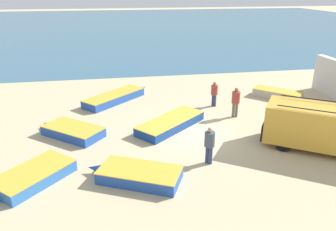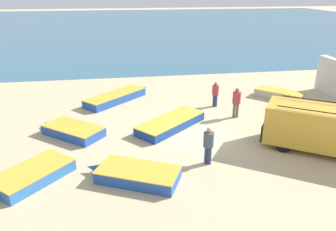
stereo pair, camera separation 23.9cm
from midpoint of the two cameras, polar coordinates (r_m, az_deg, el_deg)
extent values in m
plane|color=tan|center=(17.61, 4.63, -3.14)|extent=(200.00, 200.00, 0.00)
cube|color=#33607A|center=(67.96, -6.59, 15.48)|extent=(120.00, 80.00, 0.01)
cube|color=gold|center=(17.03, 25.25, -1.80)|extent=(5.53, 4.66, 1.82)
cube|color=black|center=(17.30, 16.12, -1.95)|extent=(1.14, 1.62, 0.82)
cube|color=#1E232D|center=(16.91, 16.76, 1.24)|extent=(1.06, 1.53, 0.58)
cylinder|color=black|center=(16.56, 19.10, -4.83)|extent=(0.66, 0.54, 0.64)
cylinder|color=black|center=(18.18, 19.72, -2.48)|extent=(0.66, 0.54, 0.64)
cylinder|color=black|center=(15.93, 25.81, 0.55)|extent=(3.62, 2.48, 0.05)
cylinder|color=black|center=(17.44, 25.81, 2.28)|extent=(3.62, 2.48, 0.05)
cube|color=#234CA3|center=(17.93, -16.54, -2.71)|extent=(3.42, 3.21, 0.48)
cone|color=#234CA3|center=(19.28, -20.54, -1.48)|extent=(0.82, 0.79, 0.46)
cube|color=gold|center=(17.87, -16.60, -2.20)|extent=(1.08, 1.25, 0.05)
cube|color=gold|center=(17.83, -16.63, -1.95)|extent=(3.46, 3.24, 0.04)
cube|color=#234CA3|center=(13.53, -5.44, -10.32)|extent=(3.61, 2.82, 0.47)
cone|color=#234CA3|center=(14.28, -12.99, -8.97)|extent=(0.84, 0.71, 0.45)
cube|color=gold|center=(13.44, -5.47, -9.70)|extent=(0.80, 1.39, 0.05)
cube|color=gold|center=(13.40, -5.48, -9.39)|extent=(3.65, 2.85, 0.04)
cube|color=navy|center=(18.18, 0.09, -1.43)|extent=(4.27, 3.98, 0.47)
cone|color=navy|center=(20.14, 4.83, 0.87)|extent=(1.01, 0.96, 0.44)
cube|color=gold|center=(18.11, 0.09, -0.93)|extent=(1.08, 1.20, 0.05)
cube|color=gold|center=(18.08, 0.09, -0.69)|extent=(4.31, 4.02, 0.04)
cube|color=#ADA89E|center=(24.16, 18.24, 3.51)|extent=(3.12, 3.13, 0.53)
cone|color=#ADA89E|center=(23.72, 22.70, 2.56)|extent=(0.85, 0.85, 0.50)
cube|color=gold|center=(24.11, 18.29, 3.96)|extent=(0.93, 0.93, 0.05)
cube|color=gold|center=(24.08, 18.32, 4.15)|extent=(3.15, 3.16, 0.04)
cube|color=#2D66AD|center=(14.53, -22.77, -9.70)|extent=(3.30, 3.40, 0.46)
cube|color=gold|center=(14.45, -22.87, -9.13)|extent=(1.27, 1.18, 0.05)
cube|color=gold|center=(14.41, -22.92, -8.84)|extent=(3.34, 3.43, 0.04)
cube|color=#234CA3|center=(22.55, -9.63, 3.02)|extent=(4.29, 4.17, 0.51)
cone|color=#234CA3|center=(24.46, -4.94, 4.75)|extent=(1.06, 1.04, 0.48)
cube|color=gold|center=(22.49, -9.66, 3.47)|extent=(1.03, 1.07, 0.05)
cube|color=gold|center=(22.47, -9.68, 3.68)|extent=(4.33, 4.21, 0.04)
cylinder|color=navy|center=(21.51, 7.88, 2.59)|extent=(0.15, 0.15, 0.79)
cylinder|color=navy|center=(21.58, 7.48, 2.68)|extent=(0.15, 0.15, 0.79)
cylinder|color=#993833|center=(21.32, 7.77, 4.44)|extent=(0.43, 0.43, 0.63)
sphere|color=#8C664C|center=(21.20, 7.83, 5.52)|extent=(0.21, 0.21, 0.21)
cylinder|color=#5B564C|center=(19.97, 11.50, 0.95)|extent=(0.17, 0.17, 0.88)
cylinder|color=#5B564C|center=(19.96, 10.98, 0.98)|extent=(0.17, 0.17, 0.88)
cylinder|color=#993833|center=(19.70, 11.41, 3.11)|extent=(0.48, 0.48, 0.70)
sphere|color=#8C664C|center=(19.56, 11.51, 4.41)|extent=(0.24, 0.24, 0.24)
cylinder|color=navy|center=(14.64, 6.98, -6.87)|extent=(0.16, 0.16, 0.85)
cylinder|color=navy|center=(14.71, 6.36, -6.70)|extent=(0.16, 0.16, 0.85)
cylinder|color=#424C5B|center=(14.33, 6.80, -4.12)|extent=(0.46, 0.46, 0.67)
sphere|color=tan|center=(14.14, 6.88, -2.48)|extent=(0.23, 0.23, 0.23)
camera|label=1|loc=(0.12, -90.40, -0.16)|focal=35.00mm
camera|label=2|loc=(0.12, 89.60, 0.16)|focal=35.00mm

